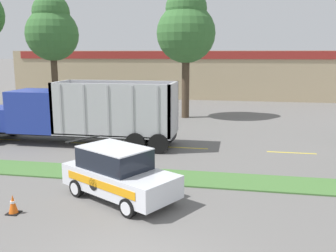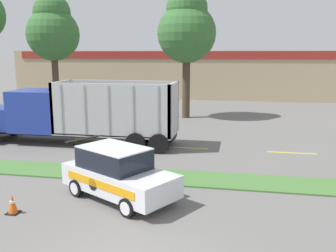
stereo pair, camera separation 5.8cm
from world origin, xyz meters
name	(u,v)px [view 2 (the right image)]	position (x,y,z in m)	size (l,w,h in m)	color
grass_verge	(175,178)	(0.00, 7.03, 0.03)	(120.00, 1.86, 0.06)	#477538
centre_line_2	(2,139)	(-11.10, 11.96, 0.00)	(2.40, 0.14, 0.01)	yellow
centre_line_3	(89,143)	(-5.70, 11.96, 0.00)	(2.40, 0.14, 0.01)	yellow
centre_line_4	(185,148)	(-0.30, 11.96, 0.00)	(2.40, 0.14, 0.01)	yellow
centre_line_5	(292,153)	(5.10, 11.96, 0.00)	(2.40, 0.14, 0.01)	yellow
dump_truck_mid	(59,115)	(-7.32, 11.79, 1.56)	(11.31, 2.67, 3.44)	black
rally_car	(118,173)	(-1.58, 4.64, 0.89)	(4.51, 3.64, 1.82)	silver
traffic_cone	(13,204)	(-4.41, 2.80, 0.30)	(0.38, 0.38, 0.61)	black
store_building_backdrop	(197,73)	(-2.77, 38.60, 2.59)	(40.95, 12.10, 5.18)	tan
tree_behind_centre	(53,30)	(-12.96, 22.46, 6.84)	(4.34, 4.34, 9.71)	#473828
tree_behind_right	(187,28)	(-1.63, 21.41, 6.76)	(4.40, 4.40, 9.68)	#473828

